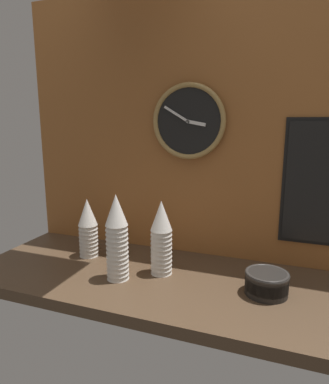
{
  "coord_description": "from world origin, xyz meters",
  "views": [
    {
      "loc": [
        0.31,
        -1.07,
        0.55
      ],
      "look_at": [
        -0.1,
        0.04,
        0.3
      ],
      "focal_mm": 32.0,
      "sensor_mm": 36.0,
      "label": 1
    }
  ],
  "objects_px": {
    "cup_stack_left": "(88,228)",
    "wall_clock": "(189,121)",
    "cup_stack_center_left": "(117,237)",
    "bowl_stack_right": "(267,282)",
    "cup_stack_center": "(161,238)"
  },
  "relations": [
    {
      "from": "cup_stack_left",
      "to": "wall_clock",
      "type": "distance_m",
      "value": 0.59
    },
    {
      "from": "cup_stack_center_left",
      "to": "cup_stack_left",
      "type": "height_order",
      "value": "cup_stack_center_left"
    },
    {
      "from": "cup_stack_left",
      "to": "cup_stack_center_left",
      "type": "bearing_deg",
      "value": -34.55
    },
    {
      "from": "cup_stack_left",
      "to": "bowl_stack_right",
      "type": "distance_m",
      "value": 0.72
    },
    {
      "from": "cup_stack_left",
      "to": "cup_stack_center",
      "type": "distance_m",
      "value": 0.34
    },
    {
      "from": "bowl_stack_right",
      "to": "cup_stack_left",
      "type": "bearing_deg",
      "value": 173.8
    },
    {
      "from": "cup_stack_center",
      "to": "wall_clock",
      "type": "xyz_separation_m",
      "value": [
        0.03,
        0.22,
        0.41
      ]
    },
    {
      "from": "cup_stack_center_left",
      "to": "cup_stack_center",
      "type": "xyz_separation_m",
      "value": [
        0.13,
        0.09,
        -0.02
      ]
    },
    {
      "from": "cup_stack_center",
      "to": "bowl_stack_right",
      "type": "xyz_separation_m",
      "value": [
        0.37,
        -0.03,
        -0.1
      ]
    },
    {
      "from": "cup_stack_left",
      "to": "bowl_stack_right",
      "type": "height_order",
      "value": "cup_stack_left"
    },
    {
      "from": "cup_stack_center_left",
      "to": "wall_clock",
      "type": "distance_m",
      "value": 0.52
    },
    {
      "from": "bowl_stack_right",
      "to": "wall_clock",
      "type": "bearing_deg",
      "value": 144.28
    },
    {
      "from": "cup_stack_left",
      "to": "wall_clock",
      "type": "relative_size",
      "value": 0.81
    },
    {
      "from": "cup_stack_center_left",
      "to": "cup_stack_center",
      "type": "bearing_deg",
      "value": 36.29
    },
    {
      "from": "cup_stack_center_left",
      "to": "bowl_stack_right",
      "type": "distance_m",
      "value": 0.51
    }
  ]
}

